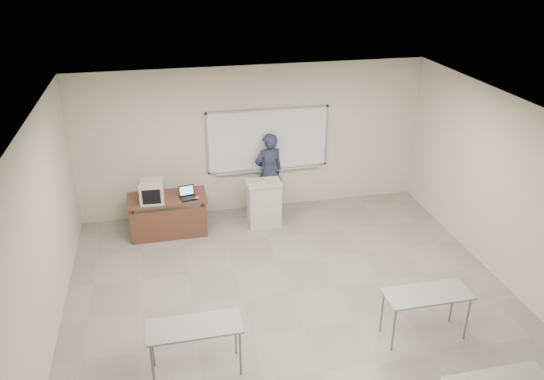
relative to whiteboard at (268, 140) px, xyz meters
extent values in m
cube|color=gray|center=(-0.30, -3.97, -1.49)|extent=(7.00, 8.00, 0.01)
cube|color=white|center=(0.00, 0.00, 0.02)|extent=(2.40, 0.03, 1.20)
cube|color=#B7BABC|center=(0.00, 0.00, 0.64)|extent=(2.48, 0.04, 0.04)
cube|color=#B7BABC|center=(0.00, 0.00, -0.60)|extent=(2.48, 0.04, 0.04)
cube|color=#B7BABC|center=(-1.22, 0.00, 0.02)|extent=(0.04, 0.04, 1.28)
cube|color=#B7BABC|center=(1.22, 0.00, 0.02)|extent=(0.04, 0.04, 1.28)
cube|color=#B7BABC|center=(0.00, -0.05, -0.64)|extent=(2.16, 0.07, 0.02)
cube|color=#9A9994|center=(-1.90, -4.47, -0.77)|extent=(1.20, 0.50, 0.03)
cylinder|color=slate|center=(-2.45, -4.67, -1.13)|extent=(0.03, 0.03, 0.70)
cylinder|color=slate|center=(-1.35, -4.67, -1.13)|extent=(0.03, 0.03, 0.70)
cylinder|color=slate|center=(-2.45, -4.27, -1.13)|extent=(0.03, 0.03, 0.70)
cylinder|color=slate|center=(-1.35, -4.27, -1.13)|extent=(0.03, 0.03, 0.70)
cube|color=#9A9994|center=(1.30, -4.47, -0.77)|extent=(1.20, 0.50, 0.03)
cylinder|color=slate|center=(0.75, -4.67, -1.13)|extent=(0.03, 0.03, 0.70)
cylinder|color=slate|center=(1.85, -4.67, -1.13)|extent=(0.03, 0.03, 0.70)
cylinder|color=slate|center=(0.75, -4.27, -1.13)|extent=(0.03, 0.03, 0.70)
cylinder|color=slate|center=(1.85, -4.27, -1.13)|extent=(0.03, 0.03, 0.70)
cube|color=brown|center=(-2.10, -0.67, -0.75)|extent=(1.48, 0.74, 0.04)
cube|color=brown|center=(-2.10, -1.02, -1.17)|extent=(1.40, 0.03, 0.63)
cylinder|color=#4E2C15|center=(-2.78, -0.98, -1.13)|extent=(0.06, 0.06, 0.71)
cylinder|color=#4E2C15|center=(-1.42, -0.98, -1.13)|extent=(0.06, 0.06, 0.71)
cylinder|color=#4E2C15|center=(-2.78, -0.36, -1.13)|extent=(0.06, 0.06, 0.71)
cylinder|color=#4E2C15|center=(-1.42, -0.36, -1.13)|extent=(0.06, 0.06, 0.71)
cube|color=#BABAB1|center=(-0.24, -0.77, -1.04)|extent=(0.62, 0.44, 0.89)
cube|color=#BABAB1|center=(-0.24, -0.77, -0.58)|extent=(0.66, 0.48, 0.04)
cube|color=#B6B294|center=(-2.35, -0.77, -0.54)|extent=(0.41, 0.43, 0.39)
cube|color=#B6B294|center=(-2.35, -1.00, -0.54)|extent=(0.43, 0.04, 0.41)
cube|color=black|center=(-2.35, -1.03, -0.54)|extent=(0.33, 0.01, 0.28)
cube|color=black|center=(-1.70, -0.85, -0.72)|extent=(0.30, 0.21, 0.02)
cube|color=black|center=(-1.70, -0.86, -0.71)|extent=(0.24, 0.12, 0.01)
cube|color=black|center=(-1.70, -0.71, -0.61)|extent=(0.30, 0.06, 0.20)
cube|color=#92B9E6|center=(-1.70, -0.72, -0.61)|extent=(0.25, 0.05, 0.16)
ellipsoid|color=#A1A3A7|center=(-1.55, -0.87, -0.71)|extent=(0.11, 0.08, 0.04)
cube|color=#B6B294|center=(-0.39, -0.74, -0.55)|extent=(0.41, 0.15, 0.02)
imported|color=black|center=(-0.01, -0.11, -0.65)|extent=(0.68, 0.51, 1.67)
camera|label=1|loc=(-2.07, -9.86, 3.65)|focal=35.00mm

